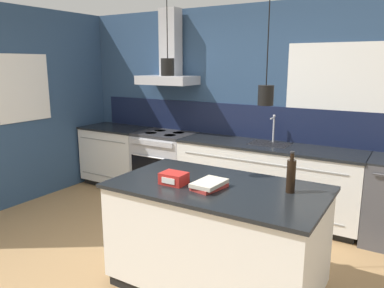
{
  "coord_description": "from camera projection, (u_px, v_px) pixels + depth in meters",
  "views": [
    {
      "loc": [
        2.08,
        -2.54,
        1.87
      ],
      "look_at": [
        0.11,
        0.7,
        1.05
      ],
      "focal_mm": 35.0,
      "sensor_mm": 36.0,
      "label": 1
    }
  ],
  "objects": [
    {
      "name": "wall_left",
      "position": [
        33.0,
        105.0,
        5.12
      ],
      "size": [
        0.08,
        3.8,
        2.6
      ],
      "color": "navy",
      "rests_on": "ground_plane"
    },
    {
      "name": "ground_plane",
      "position": [
        144.0,
        263.0,
        3.58
      ],
      "size": [
        16.0,
        16.0,
        0.0
      ],
      "primitive_type": "plane",
      "color": "#A87F51",
      "rests_on": "ground"
    },
    {
      "name": "book_stack",
      "position": [
        209.0,
        185.0,
        2.92
      ],
      "size": [
        0.22,
        0.31,
        0.06
      ],
      "color": "#B2332D",
      "rests_on": "kitchen_island"
    },
    {
      "name": "counter_run_left",
      "position": [
        117.0,
        155.0,
        5.83
      ],
      "size": [
        1.04,
        0.64,
        0.91
      ],
      "color": "black",
      "rests_on": "ground_plane"
    },
    {
      "name": "red_supply_box",
      "position": [
        174.0,
        178.0,
        3.04
      ],
      "size": [
        0.21,
        0.16,
        0.09
      ],
      "color": "red",
      "rests_on": "kitchen_island"
    },
    {
      "name": "counter_run_sink",
      "position": [
        266.0,
        180.0,
        4.6
      ],
      "size": [
        2.25,
        0.64,
        1.25
      ],
      "color": "black",
      "rests_on": "ground_plane"
    },
    {
      "name": "wall_back",
      "position": [
        232.0,
        103.0,
        4.99
      ],
      "size": [
        5.6,
        2.15,
        2.6
      ],
      "color": "navy",
      "rests_on": "ground_plane"
    },
    {
      "name": "oven_range",
      "position": [
        165.0,
        164.0,
        5.37
      ],
      "size": [
        0.81,
        0.66,
        0.91
      ],
      "color": "#B5B5BA",
      "rests_on": "ground_plane"
    },
    {
      "name": "bottle_on_island",
      "position": [
        291.0,
        175.0,
        2.82
      ],
      "size": [
        0.07,
        0.07,
        0.32
      ],
      "color": "black",
      "rests_on": "kitchen_island"
    },
    {
      "name": "kitchen_island",
      "position": [
        216.0,
        237.0,
        3.11
      ],
      "size": [
        1.71,
        0.98,
        0.91
      ],
      "color": "black",
      "rests_on": "ground_plane"
    }
  ]
}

